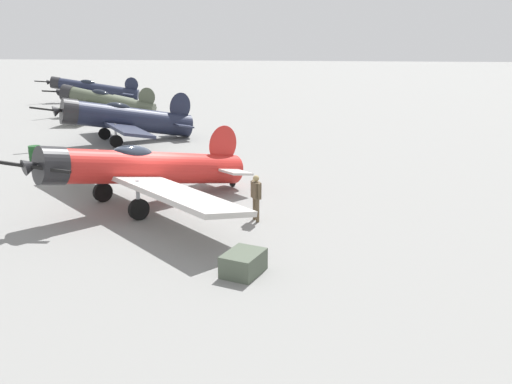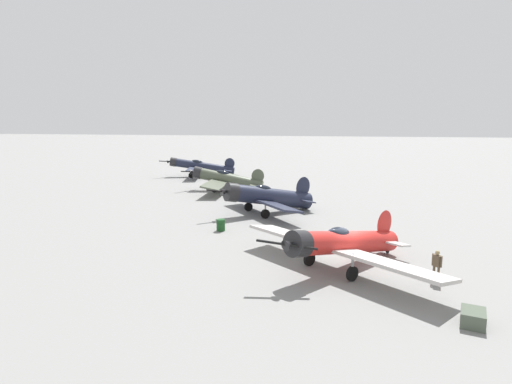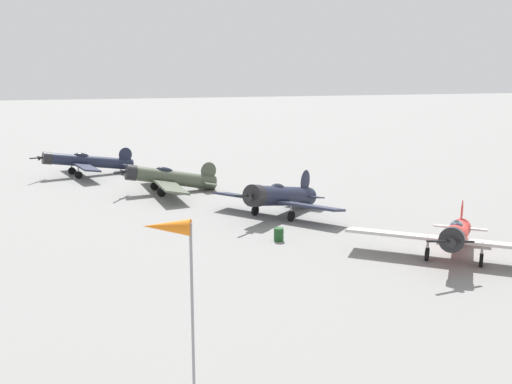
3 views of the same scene
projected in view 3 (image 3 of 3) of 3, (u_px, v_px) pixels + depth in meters
name	position (u px, v px, depth m)	size (l,w,h in m)	color
ground_plane	(455.00, 256.00, 37.52)	(400.00, 400.00, 0.00)	gray
airplane_foreground	(456.00, 235.00, 36.74)	(11.41, 9.84, 2.96)	red
airplane_mid_apron	(280.00, 196.00, 47.41)	(8.98, 9.83, 3.23)	#1E2338
airplane_far_line	(168.00, 178.00, 56.26)	(9.84, 12.44, 2.95)	#4C5442
airplane_outer_stand	(86.00, 161.00, 65.02)	(10.70, 10.82, 2.90)	#1E2338
fuel_drum	(279.00, 235.00, 40.73)	(0.69, 0.69, 0.89)	#19471E
windsock_mast	(169.00, 237.00, 19.81)	(1.69, 1.14, 6.66)	gray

